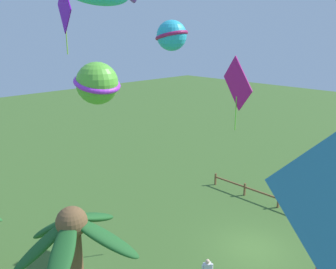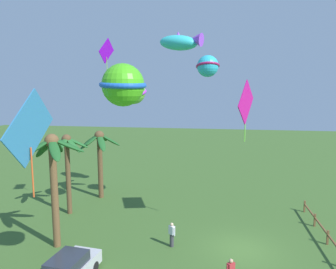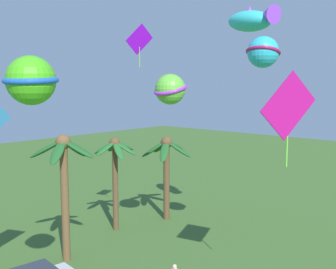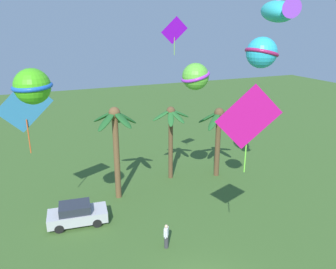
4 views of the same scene
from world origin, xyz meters
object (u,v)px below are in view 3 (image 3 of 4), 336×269
palm_tree_1 (115,161)px  kite_diamond_6 (139,40)px  kite_ball_1 (170,89)px  kite_diamond_0 (288,107)px  palm_tree_2 (64,169)px  kite_ball_3 (31,80)px  kite_ball_4 (263,52)px  kite_fish_5 (252,20)px  palm_tree_0 (166,158)px

palm_tree_1 → kite_diamond_6: size_ratio=2.64×
palm_tree_1 → kite_ball_1: kite_ball_1 is taller
kite_diamond_0 → palm_tree_2: bearing=104.4°
palm_tree_2 → kite_ball_3: kite_ball_3 is taller
kite_diamond_6 → kite_diamond_0: bearing=-94.1°
kite_ball_4 → kite_fish_5: (2.71, 2.26, 2.09)m
kite_fish_5 → kite_diamond_0: bearing=-136.8°
kite_diamond_0 → kite_fish_5: (5.10, 4.78, 4.57)m
kite_fish_5 → kite_ball_1: bearing=141.1°
kite_diamond_0 → palm_tree_1: bearing=80.9°
palm_tree_2 → kite_ball_3: 9.46m
palm_tree_1 → kite_fish_5: (2.96, -8.58, 8.82)m
palm_tree_1 → palm_tree_2: size_ratio=0.89×
palm_tree_1 → kite_ball_1: (-0.70, -5.63, 4.91)m
palm_tree_0 → kite_ball_3: 16.90m
palm_tree_2 → kite_ball_3: (-5.32, -6.19, 4.79)m
palm_tree_0 → kite_diamond_0: (-6.16, -12.26, 4.47)m
kite_ball_1 → palm_tree_2: bearing=138.1°
palm_tree_1 → kite_diamond_0: 14.19m
palm_tree_0 → kite_diamond_6: size_ratio=2.54×
kite_diamond_0 → kite_fish_5: bearing=43.2°
kite_diamond_6 → kite_ball_1: bearing=-65.1°
kite_ball_4 → kite_fish_5: size_ratio=0.50×
palm_tree_2 → kite_diamond_0: (3.00, -11.72, 3.74)m
palm_tree_1 → palm_tree_2: 5.42m
kite_ball_1 → kite_diamond_6: 3.32m
kite_diamond_0 → kite_fish_5: kite_fish_5 is taller
kite_ball_3 → kite_diamond_6: (9.00, 3.86, 2.40)m
palm_tree_0 → kite_ball_4: 12.55m
kite_ball_1 → kite_diamond_6: kite_diamond_6 is taller
palm_tree_1 → kite_ball_3: (-10.46, -7.83, 5.29)m
kite_fish_5 → kite_diamond_6: kite_fish_5 is taller
palm_tree_0 → kite_fish_5: 11.79m
kite_diamond_0 → kite_diamond_6: (0.67, 9.39, 3.44)m
kite_ball_1 → kite_ball_4: kite_ball_4 is taller
kite_diamond_0 → palm_tree_0: bearing=63.3°
palm_tree_1 → kite_ball_4: bearing=-88.7°
kite_ball_1 → kite_ball_4: size_ratio=1.02×
kite_ball_1 → kite_ball_3: 10.01m
kite_ball_4 → kite_diamond_6: bearing=104.0°
palm_tree_2 → kite_diamond_6: kite_diamond_6 is taller
kite_diamond_0 → kite_ball_3: (-8.33, 5.53, 1.04)m
palm_tree_2 → kite_fish_5: size_ratio=1.83×
palm_tree_0 → kite_fish_5: size_ratio=1.57×
palm_tree_2 → kite_ball_1: size_ratio=3.59×
kite_diamond_0 → kite_ball_4: (2.38, 2.52, 2.49)m
palm_tree_1 → kite_ball_3: size_ratio=2.50×
palm_tree_1 → kite_diamond_0: size_ratio=1.62×
palm_tree_0 → kite_ball_1: kite_ball_1 is taller
palm_tree_0 → kite_ball_3: bearing=-155.1°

